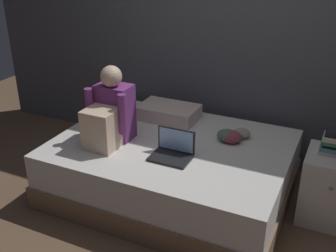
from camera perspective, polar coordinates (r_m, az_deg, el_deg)
The scene contains 9 objects.
ground_plane at distance 3.46m, azimuth 1.52°, elevation -12.40°, with size 8.00×8.00×0.00m, color brown.
wall_back at distance 3.96m, azimuth 9.01°, elevation 13.71°, with size 5.60×0.10×2.70m, color #4C4F54.
bed at distance 3.62m, azimuth 0.59°, elevation -5.86°, with size 2.00×1.50×0.50m.
nightstand at distance 3.53m, azimuth 21.80°, elevation -8.01°, with size 0.44×0.46×0.57m.
person_sitting at distance 3.45m, azimuth -8.17°, elevation 1.63°, with size 0.39×0.44×0.66m.
laptop at distance 3.25m, azimuth 0.67°, elevation -3.45°, with size 0.32×0.23×0.22m.
pillow at distance 3.93m, azimuth 0.07°, elevation 1.95°, with size 0.56×0.36×0.13m, color beige.
book_stack at distance 3.37m, azimuth 22.42°, elevation -2.22°, with size 0.23×0.16×0.19m.
clothes_pile at distance 3.55m, azimuth 8.95°, elevation -1.32°, with size 0.26×0.27×0.10m.
Camera 1 is at (1.09, -2.53, 2.10)m, focal length 43.62 mm.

